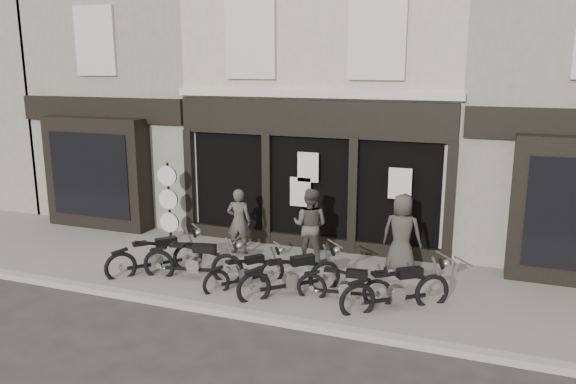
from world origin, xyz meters
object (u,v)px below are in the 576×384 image
(man_centre, at_px, (310,225))
(advert_sign_post, at_px, (169,205))
(motorcycle_1, at_px, (194,264))
(motorcycle_2, at_px, (246,275))
(motorcycle_3, at_px, (291,279))
(man_left, at_px, (239,221))
(motorcycle_4, at_px, (346,288))
(man_right, at_px, (402,233))
(motorcycle_5, at_px, (397,293))
(motorcycle_0, at_px, (156,259))

(man_centre, distance_m, advert_sign_post, 4.04)
(advert_sign_post, bearing_deg, man_centre, -5.64)
(motorcycle_1, xyz_separation_m, motorcycle_2, (1.26, -0.01, -0.08))
(motorcycle_3, bearing_deg, motorcycle_1, 134.70)
(motorcycle_3, distance_m, man_centre, 2.14)
(motorcycle_2, relative_size, motorcycle_3, 0.87)
(advert_sign_post, bearing_deg, man_left, -9.89)
(motorcycle_4, height_order, man_right, man_right)
(motorcycle_5, bearing_deg, motorcycle_3, 144.73)
(motorcycle_1, relative_size, advert_sign_post, 1.03)
(motorcycle_0, distance_m, man_centre, 3.65)
(motorcycle_2, bearing_deg, motorcycle_0, 128.04)
(motorcycle_0, relative_size, man_centre, 1.02)
(motorcycle_4, distance_m, motorcycle_5, 1.03)
(motorcycle_3, bearing_deg, man_right, 4.28)
(man_right, distance_m, advert_sign_post, 6.21)
(motorcycle_1, relative_size, man_left, 1.39)
(motorcycle_4, relative_size, man_right, 1.07)
(man_right, bearing_deg, man_left, 4.89)
(motorcycle_2, xyz_separation_m, motorcycle_4, (2.19, 0.04, 0.01))
(man_centre, xyz_separation_m, man_right, (2.17, 0.04, 0.02))
(motorcycle_0, distance_m, advert_sign_post, 2.44)
(motorcycle_1, distance_m, motorcycle_2, 1.26)
(motorcycle_5, xyz_separation_m, man_centre, (-2.44, 1.98, 0.57))
(motorcycle_4, bearing_deg, advert_sign_post, 151.61)
(motorcycle_4, xyz_separation_m, man_right, (0.77, 1.97, 0.66))
(man_centre, bearing_deg, advert_sign_post, -1.46)
(motorcycle_0, relative_size, motorcycle_2, 1.14)
(man_centre, relative_size, man_right, 0.98)
(motorcycle_2, distance_m, motorcycle_5, 3.22)
(motorcycle_2, relative_size, advert_sign_post, 0.72)
(motorcycle_1, bearing_deg, man_right, 14.80)
(motorcycle_1, height_order, man_left, man_left)
(motorcycle_3, xyz_separation_m, man_left, (-2.12, 1.98, 0.51))
(motorcycle_0, distance_m, motorcycle_2, 2.27)
(motorcycle_5, bearing_deg, motorcycle_2, 143.00)
(motorcycle_4, xyz_separation_m, motorcycle_5, (1.03, -0.05, 0.07))
(motorcycle_1, relative_size, motorcycle_3, 1.24)
(motorcycle_3, xyz_separation_m, man_right, (1.89, 2.08, 0.59))
(motorcycle_0, xyz_separation_m, man_left, (1.21, 1.85, 0.52))
(motorcycle_0, xyz_separation_m, motorcycle_4, (4.46, -0.01, -0.06))
(motorcycle_2, distance_m, man_right, 3.64)
(motorcycle_4, bearing_deg, motorcycle_3, 178.64)
(motorcycle_4, xyz_separation_m, advert_sign_post, (-5.44, 2.15, 0.72))
(motorcycle_3, bearing_deg, motorcycle_2, 133.00)
(motorcycle_3, distance_m, advert_sign_post, 4.91)
(motorcycle_0, distance_m, motorcycle_4, 4.46)
(motorcycle_0, bearing_deg, man_centre, -15.63)
(man_left, xyz_separation_m, man_centre, (1.84, 0.07, 0.07))
(motorcycle_1, relative_size, motorcycle_2, 1.44)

